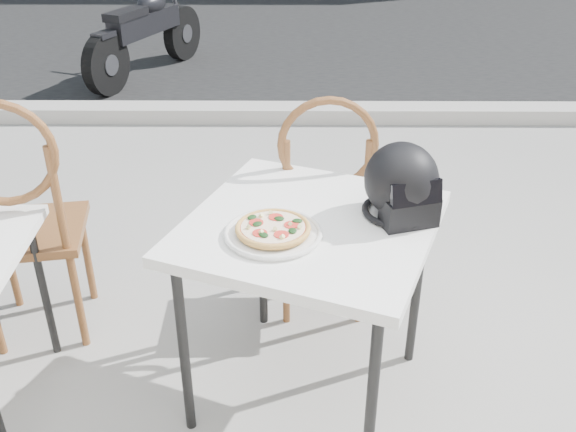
{
  "coord_description": "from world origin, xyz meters",
  "views": [
    {
      "loc": [
        -0.34,
        -2.09,
        1.91
      ],
      "look_at": [
        -0.36,
        -0.19,
        0.85
      ],
      "focal_mm": 40.0,
      "sensor_mm": 36.0,
      "label": 1
    }
  ],
  "objects_px": {
    "cafe_table_main": "(310,239)",
    "plate": "(273,233)",
    "pizza": "(273,228)",
    "helmet": "(402,185)",
    "motorcycle": "(146,34)",
    "cafe_chair_side": "(21,211)",
    "cafe_chair_main": "(324,196)"
  },
  "relations": [
    {
      "from": "plate",
      "to": "motorcycle",
      "type": "bearing_deg",
      "value": 106.97
    },
    {
      "from": "pizza",
      "to": "cafe_chair_main",
      "type": "relative_size",
      "value": 0.24
    },
    {
      "from": "pizza",
      "to": "motorcycle",
      "type": "distance_m",
      "value": 4.71
    },
    {
      "from": "pizza",
      "to": "cafe_chair_side",
      "type": "distance_m",
      "value": 1.16
    },
    {
      "from": "cafe_chair_main",
      "to": "cafe_chair_side",
      "type": "height_order",
      "value": "cafe_chair_side"
    },
    {
      "from": "pizza",
      "to": "plate",
      "type": "bearing_deg",
      "value": -108.89
    },
    {
      "from": "cafe_table_main",
      "to": "pizza",
      "type": "distance_m",
      "value": 0.19
    },
    {
      "from": "cafe_chair_side",
      "to": "pizza",
      "type": "bearing_deg",
      "value": 147.38
    },
    {
      "from": "plate",
      "to": "helmet",
      "type": "bearing_deg",
      "value": 18.62
    },
    {
      "from": "helmet",
      "to": "cafe_chair_main",
      "type": "distance_m",
      "value": 0.63
    },
    {
      "from": "pizza",
      "to": "cafe_chair_main",
      "type": "height_order",
      "value": "cafe_chair_main"
    },
    {
      "from": "cafe_chair_main",
      "to": "motorcycle",
      "type": "xyz_separation_m",
      "value": [
        -1.58,
        3.84,
        -0.2
      ]
    },
    {
      "from": "cafe_chair_main",
      "to": "cafe_chair_side",
      "type": "bearing_deg",
      "value": 7.64
    },
    {
      "from": "cafe_chair_side",
      "to": "motorcycle",
      "type": "distance_m",
      "value": 4.06
    },
    {
      "from": "cafe_chair_side",
      "to": "cafe_table_main",
      "type": "bearing_deg",
      "value": 154.04
    },
    {
      "from": "cafe_chair_side",
      "to": "motorcycle",
      "type": "bearing_deg",
      "value": -95.17
    },
    {
      "from": "cafe_table_main",
      "to": "helmet",
      "type": "height_order",
      "value": "helmet"
    },
    {
      "from": "plate",
      "to": "motorcycle",
      "type": "xyz_separation_m",
      "value": [
        -1.37,
        4.49,
        -0.4
      ]
    },
    {
      "from": "cafe_chair_main",
      "to": "cafe_chair_side",
      "type": "xyz_separation_m",
      "value": [
        -1.26,
        -0.2,
        0.03
      ]
    },
    {
      "from": "plate",
      "to": "cafe_chair_main",
      "type": "height_order",
      "value": "cafe_chair_main"
    },
    {
      "from": "helmet",
      "to": "cafe_chair_side",
      "type": "xyz_separation_m",
      "value": [
        -1.5,
        0.3,
        -0.27
      ]
    },
    {
      "from": "plate",
      "to": "pizza",
      "type": "relative_size",
      "value": 1.44
    },
    {
      "from": "cafe_table_main",
      "to": "cafe_chair_side",
      "type": "xyz_separation_m",
      "value": [
        -1.18,
        0.34,
        -0.08
      ]
    },
    {
      "from": "cafe_table_main",
      "to": "pizza",
      "type": "height_order",
      "value": "pizza"
    },
    {
      "from": "plate",
      "to": "motorcycle",
      "type": "relative_size",
      "value": 0.22
    },
    {
      "from": "cafe_chair_side",
      "to": "helmet",
      "type": "bearing_deg",
      "value": 159.19
    },
    {
      "from": "cafe_table_main",
      "to": "pizza",
      "type": "relative_size",
      "value": 4.09
    },
    {
      "from": "pizza",
      "to": "cafe_chair_side",
      "type": "relative_size",
      "value": 0.23
    },
    {
      "from": "cafe_table_main",
      "to": "plate",
      "type": "bearing_deg",
      "value": -141.55
    },
    {
      "from": "plate",
      "to": "helmet",
      "type": "relative_size",
      "value": 1.14
    },
    {
      "from": "pizza",
      "to": "helmet",
      "type": "relative_size",
      "value": 0.79
    },
    {
      "from": "pizza",
      "to": "cafe_table_main",
      "type": "bearing_deg",
      "value": 38.41
    }
  ]
}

